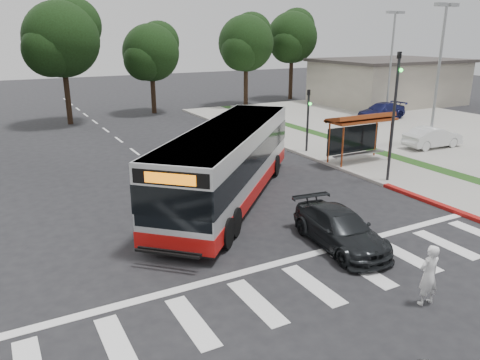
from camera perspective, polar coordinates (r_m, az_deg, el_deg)
ground at (r=18.56m, az=-0.46°, el=-5.83°), size 140.00×140.00×0.00m
sidewalk_east at (r=30.74m, az=10.75°, el=3.50°), size 4.00×40.00×0.12m
curb_east at (r=29.54m, az=7.72°, el=3.11°), size 0.30×40.00×0.15m
curb_east_red at (r=22.62m, az=22.70°, el=-2.66°), size 0.32×6.00×0.15m
parking_lot at (r=40.50m, az=22.35°, el=5.84°), size 18.00×36.00×0.10m
commercial_building at (r=53.30m, az=17.55°, el=11.21°), size 14.00×10.00×4.40m
building_roof_cap at (r=53.13m, az=17.79°, el=13.73°), size 14.60×10.60×0.30m
crosswalk_ladder at (r=14.79m, az=8.89°, el=-12.52°), size 18.00×2.60×0.01m
bus_shelter at (r=28.00m, az=14.42°, el=6.70°), size 4.20×1.60×2.86m
traffic_signal_ne_tall at (r=24.39m, az=18.33°, el=8.46°), size 0.18×0.37×6.50m
traffic_signal_ne_short at (r=29.78m, az=8.30°, el=7.94°), size 0.18×0.37×4.00m
lot_light_front at (r=33.46m, az=23.24°, el=13.70°), size 1.90×0.35×9.01m
lot_light_mid at (r=44.59m, az=18.04°, el=14.87°), size 1.90×0.35×9.01m
tree_ne_a at (r=49.38m, az=0.77°, el=16.44°), size 6.16×5.74×9.30m
tree_ne_b at (r=54.77m, az=6.40°, el=17.00°), size 6.16×5.74×10.02m
tree_north_a at (r=41.56m, az=-20.86°, el=15.87°), size 6.60×6.15×10.17m
tree_north_b at (r=45.37m, az=-10.74°, el=15.12°), size 5.72×5.33×8.43m
transit_bus at (r=21.16m, az=-1.37°, el=1.99°), size 11.04×11.43×3.37m
pedestrian at (r=14.30m, az=22.00°, el=-10.69°), size 0.68×0.47×1.81m
dark_sedan at (r=17.16m, az=12.12°, el=-5.85°), size 2.37×4.73×1.32m
parked_car_1 at (r=33.37m, az=22.44°, el=4.85°), size 4.19×1.65×1.36m
parked_car_3 at (r=43.06m, az=16.86°, el=8.05°), size 4.96×2.36×1.39m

